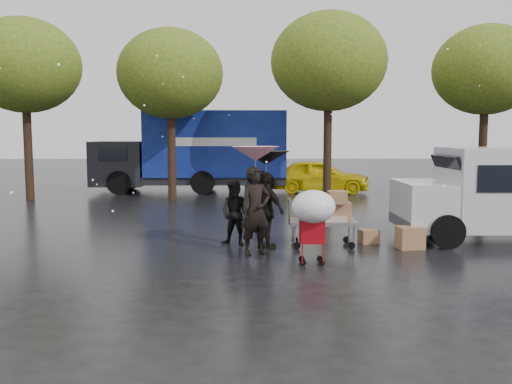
{
  "coord_description": "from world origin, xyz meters",
  "views": [
    {
      "loc": [
        -0.43,
        -10.87,
        2.52
      ],
      "look_at": [
        -0.33,
        1.0,
        1.24
      ],
      "focal_mm": 38.0,
      "sensor_mm": 36.0,
      "label": 1
    }
  ],
  "objects_px": {
    "shopping_cart": "(313,211)",
    "white_van": "(510,192)",
    "person_pink": "(255,211)",
    "blue_truck": "(197,152)",
    "yellow_taxi": "(319,176)",
    "vendor_cart": "(326,214)",
    "person_black": "(266,210)"
  },
  "relations": [
    {
      "from": "person_pink",
      "to": "blue_truck",
      "type": "distance_m",
      "value": 12.75
    },
    {
      "from": "shopping_cart",
      "to": "yellow_taxi",
      "type": "relative_size",
      "value": 0.34
    },
    {
      "from": "white_van",
      "to": "blue_truck",
      "type": "xyz_separation_m",
      "value": [
        -8.5,
        11.02,
        0.6
      ]
    },
    {
      "from": "shopping_cart",
      "to": "yellow_taxi",
      "type": "distance_m",
      "value": 13.17
    },
    {
      "from": "person_black",
      "to": "yellow_taxi",
      "type": "height_order",
      "value": "person_black"
    },
    {
      "from": "person_black",
      "to": "yellow_taxi",
      "type": "relative_size",
      "value": 0.4
    },
    {
      "from": "white_van",
      "to": "yellow_taxi",
      "type": "bearing_deg",
      "value": 106.86
    },
    {
      "from": "vendor_cart",
      "to": "yellow_taxi",
      "type": "xyz_separation_m",
      "value": [
        1.25,
        11.23,
        -0.0
      ]
    },
    {
      "from": "yellow_taxi",
      "to": "blue_truck",
      "type": "bearing_deg",
      "value": 92.62
    },
    {
      "from": "shopping_cart",
      "to": "person_black",
      "type": "bearing_deg",
      "value": 118.58
    },
    {
      "from": "white_van",
      "to": "yellow_taxi",
      "type": "height_order",
      "value": "white_van"
    },
    {
      "from": "vendor_cart",
      "to": "yellow_taxi",
      "type": "relative_size",
      "value": 0.36
    },
    {
      "from": "blue_truck",
      "to": "white_van",
      "type": "bearing_deg",
      "value": -52.34
    },
    {
      "from": "blue_truck",
      "to": "shopping_cart",
      "type": "bearing_deg",
      "value": -75.29
    },
    {
      "from": "white_van",
      "to": "blue_truck",
      "type": "bearing_deg",
      "value": 127.66
    },
    {
      "from": "vendor_cart",
      "to": "blue_truck",
      "type": "relative_size",
      "value": 0.18
    },
    {
      "from": "person_pink",
      "to": "shopping_cart",
      "type": "xyz_separation_m",
      "value": [
        1.09,
        -1.03,
        0.14
      ]
    },
    {
      "from": "vendor_cart",
      "to": "blue_truck",
      "type": "xyz_separation_m",
      "value": [
        -4.06,
        11.7,
        1.03
      ]
    },
    {
      "from": "person_pink",
      "to": "blue_truck",
      "type": "xyz_separation_m",
      "value": [
        -2.46,
        12.49,
        0.84
      ]
    },
    {
      "from": "shopping_cart",
      "to": "blue_truck",
      "type": "bearing_deg",
      "value": 104.71
    },
    {
      "from": "person_pink",
      "to": "vendor_cart",
      "type": "relative_size",
      "value": 1.21
    },
    {
      "from": "white_van",
      "to": "shopping_cart",
      "type": "bearing_deg",
      "value": -153.22
    },
    {
      "from": "blue_truck",
      "to": "yellow_taxi",
      "type": "bearing_deg",
      "value": -5.06
    },
    {
      "from": "vendor_cart",
      "to": "blue_truck",
      "type": "bearing_deg",
      "value": 109.13
    },
    {
      "from": "person_black",
      "to": "yellow_taxi",
      "type": "bearing_deg",
      "value": -59.11
    },
    {
      "from": "person_black",
      "to": "shopping_cart",
      "type": "height_order",
      "value": "person_black"
    },
    {
      "from": "shopping_cart",
      "to": "blue_truck",
      "type": "height_order",
      "value": "blue_truck"
    },
    {
      "from": "shopping_cart",
      "to": "yellow_taxi",
      "type": "height_order",
      "value": "shopping_cart"
    },
    {
      "from": "person_black",
      "to": "white_van",
      "type": "distance_m",
      "value": 5.89
    },
    {
      "from": "person_black",
      "to": "shopping_cart",
      "type": "bearing_deg",
      "value": 162.33
    },
    {
      "from": "shopping_cart",
      "to": "white_van",
      "type": "relative_size",
      "value": 0.3
    },
    {
      "from": "shopping_cart",
      "to": "white_van",
      "type": "xyz_separation_m",
      "value": [
        4.95,
        2.5,
        0.1
      ]
    }
  ]
}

